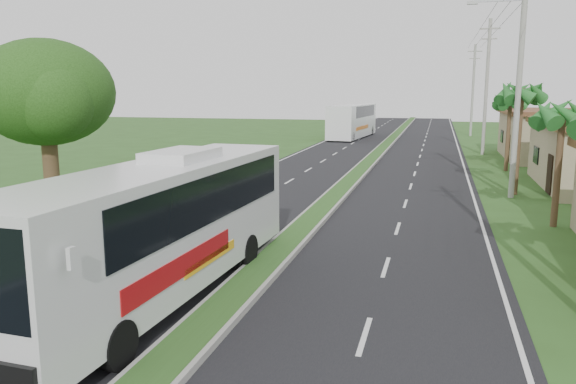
# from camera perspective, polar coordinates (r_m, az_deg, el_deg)

# --- Properties ---
(ground) EXTENTS (180.00, 180.00, 0.00)m
(ground) POSITION_cam_1_polar(r_m,az_deg,el_deg) (13.55, -7.44, -12.76)
(ground) COLOR #2A4D1C
(ground) RESTS_ON ground
(road_asphalt) EXTENTS (14.00, 160.00, 0.02)m
(road_asphalt) POSITION_cam_1_polar(r_m,az_deg,el_deg) (32.30, 6.15, 0.82)
(road_asphalt) COLOR black
(road_asphalt) RESTS_ON ground
(median_strip) EXTENTS (1.20, 160.00, 0.18)m
(median_strip) POSITION_cam_1_polar(r_m,az_deg,el_deg) (32.29, 6.15, 0.99)
(median_strip) COLOR gray
(median_strip) RESTS_ON ground
(lane_edge_left) EXTENTS (0.12, 160.00, 0.01)m
(lane_edge_left) POSITION_cam_1_polar(r_m,az_deg,el_deg) (33.96, -5.09, 1.29)
(lane_edge_left) COLOR silver
(lane_edge_left) RESTS_ON ground
(lane_edge_right) EXTENTS (0.12, 160.00, 0.01)m
(lane_edge_right) POSITION_cam_1_polar(r_m,az_deg,el_deg) (31.99, 18.09, 0.26)
(lane_edge_right) COLOR silver
(lane_edge_right) RESTS_ON ground
(shop_far) EXTENTS (8.60, 11.60, 3.82)m
(shop_far) POSITION_cam_1_polar(r_m,az_deg,el_deg) (48.49, 25.94, 5.28)
(shop_far) COLOR #988E67
(shop_far) RESTS_ON ground
(palm_verge_b) EXTENTS (2.40, 2.40, 5.05)m
(palm_verge_b) POSITION_cam_1_polar(r_m,az_deg,el_deg) (23.95, 26.13, 7.02)
(palm_verge_b) COLOR #473321
(palm_verge_b) RESTS_ON ground
(palm_verge_c) EXTENTS (2.40, 2.40, 5.85)m
(palm_verge_c) POSITION_cam_1_polar(r_m,az_deg,el_deg) (30.75, 22.67, 9.20)
(palm_verge_c) COLOR #473321
(palm_verge_c) RESTS_ON ground
(palm_verge_d) EXTENTS (2.40, 2.40, 5.25)m
(palm_verge_d) POSITION_cam_1_polar(r_m,az_deg,el_deg) (39.76, 21.66, 8.51)
(palm_verge_d) COLOR #473321
(palm_verge_d) RESTS_ON ground
(shade_tree) EXTENTS (6.30, 6.00, 7.54)m
(shade_tree) POSITION_cam_1_polar(r_m,az_deg,el_deg) (27.40, -23.56, 8.90)
(shade_tree) COLOR #473321
(shade_tree) RESTS_ON ground
(utility_pole_b) EXTENTS (3.20, 0.28, 12.00)m
(utility_pole_b) POSITION_cam_1_polar(r_m,az_deg,el_deg) (29.74, 22.44, 11.39)
(utility_pole_b) COLOR gray
(utility_pole_b) RESTS_ON ground
(utility_pole_c) EXTENTS (1.60, 0.28, 11.00)m
(utility_pole_c) POSITION_cam_1_polar(r_m,az_deg,el_deg) (49.63, 19.52, 10.15)
(utility_pole_c) COLOR gray
(utility_pole_c) RESTS_ON ground
(utility_pole_d) EXTENTS (1.60, 0.28, 10.50)m
(utility_pole_d) POSITION_cam_1_polar(r_m,az_deg,el_deg) (69.59, 18.27, 9.89)
(utility_pole_d) COLOR gray
(utility_pole_d) RESTS_ON ground
(coach_bus_main) EXTENTS (2.92, 11.62, 3.72)m
(coach_bus_main) POSITION_cam_1_polar(r_m,az_deg,el_deg) (14.58, -12.59, -2.80)
(coach_bus_main) COLOR silver
(coach_bus_main) RESTS_ON ground
(coach_bus_far) EXTENTS (3.81, 12.87, 3.69)m
(coach_bus_far) POSITION_cam_1_polar(r_m,az_deg,el_deg) (64.11, 6.59, 7.36)
(coach_bus_far) COLOR white
(coach_bus_far) RESTS_ON ground
(motorcyclist) EXTENTS (1.91, 1.05, 2.11)m
(motorcyclist) POSITION_cam_1_polar(r_m,az_deg,el_deg) (17.07, -7.22, -5.25)
(motorcyclist) COLOR black
(motorcyclist) RESTS_ON ground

